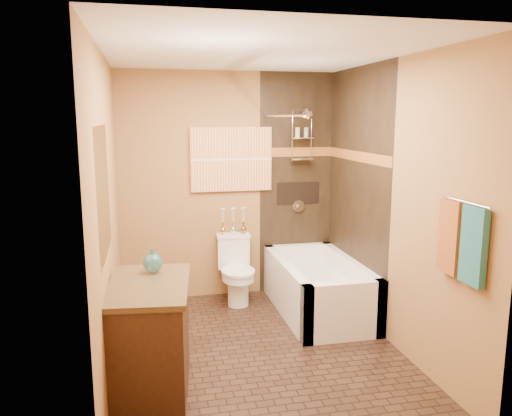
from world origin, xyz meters
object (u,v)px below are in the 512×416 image
object	(u,v)px
sunset_painting	(231,159)
toilet	(236,269)
vanity	(149,337)
bathtub	(318,292)

from	to	relation	value
sunset_painting	toilet	size ratio (longest dim) A/B	1.24
sunset_painting	toilet	bearing A→B (deg)	-90.00
toilet	vanity	xyz separation A→B (m)	(-0.95, -1.66, 0.05)
sunset_painting	bathtub	size ratio (longest dim) A/B	0.60
bathtub	toilet	size ratio (longest dim) A/B	2.06
sunset_painting	bathtub	xyz separation A→B (m)	(0.78, -0.73, -1.33)
toilet	vanity	world-z (taller)	vanity
sunset_painting	toilet	xyz separation A→B (m)	(0.00, -0.25, -1.18)
vanity	sunset_painting	bearing A→B (deg)	70.17
bathtub	vanity	distance (m)	2.10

